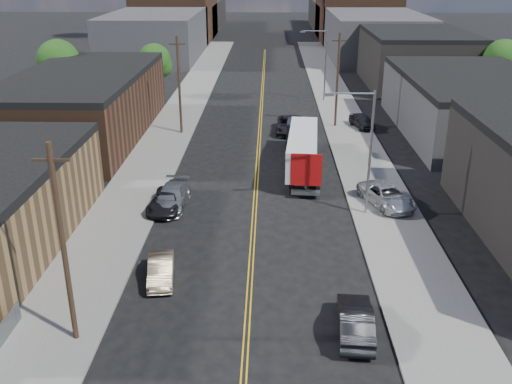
# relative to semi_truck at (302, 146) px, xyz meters

# --- Properties ---
(ground) EXTENTS (260.00, 260.00, 0.00)m
(ground) POSITION_rel_semi_truck_xyz_m (-3.84, 25.41, -2.05)
(ground) COLOR black
(ground) RESTS_ON ground
(centerline) EXTENTS (0.32, 120.00, 0.01)m
(centerline) POSITION_rel_semi_truck_xyz_m (-3.84, 10.41, -2.04)
(centerline) COLOR gold
(centerline) RESTS_ON ground
(sidewalk_left) EXTENTS (5.00, 140.00, 0.15)m
(sidewalk_left) POSITION_rel_semi_truck_xyz_m (-13.34, 10.41, -1.97)
(sidewalk_left) COLOR slate
(sidewalk_left) RESTS_ON ground
(sidewalk_right) EXTENTS (5.00, 140.00, 0.15)m
(sidewalk_right) POSITION_rel_semi_truck_xyz_m (5.66, 10.41, -1.97)
(sidewalk_right) COLOR slate
(sidewalk_right) RESTS_ON ground
(warehouse_brown) EXTENTS (12.00, 26.00, 6.60)m
(warehouse_brown) POSITION_rel_semi_truck_xyz_m (-21.84, 9.41, 1.25)
(warehouse_brown) COLOR #462B1C
(warehouse_brown) RESTS_ON ground
(industrial_right_b) EXTENTS (14.00, 24.00, 6.10)m
(industrial_right_b) POSITION_rel_semi_truck_xyz_m (18.16, 11.41, 1.00)
(industrial_right_b) COLOR #343336
(industrial_right_b) RESTS_ON ground
(industrial_right_c) EXTENTS (14.00, 22.00, 7.60)m
(industrial_right_c) POSITION_rel_semi_truck_xyz_m (18.16, 37.41, 1.75)
(industrial_right_c) COLOR black
(industrial_right_c) RESTS_ON ground
(skyline_left_a) EXTENTS (16.00, 30.00, 8.00)m
(skyline_left_a) POSITION_rel_semi_truck_xyz_m (-23.84, 60.41, 1.95)
(skyline_left_a) COLOR #343336
(skyline_left_a) RESTS_ON ground
(skyline_right_a) EXTENTS (16.00, 30.00, 8.00)m
(skyline_right_a) POSITION_rel_semi_truck_xyz_m (16.16, 60.41, 1.95)
(skyline_right_a) COLOR #343336
(skyline_right_a) RESTS_ON ground
(skyline_left_b) EXTENTS (16.00, 26.00, 10.00)m
(skyline_left_b) POSITION_rel_semi_truck_xyz_m (-23.84, 85.41, 2.95)
(skyline_left_b) COLOR #462B1C
(skyline_left_b) RESTS_ON ground
(skyline_right_b) EXTENTS (16.00, 26.00, 10.00)m
(skyline_right_b) POSITION_rel_semi_truck_xyz_m (16.16, 85.41, 2.95)
(skyline_right_b) COLOR #462B1C
(skyline_right_b) RESTS_ON ground
(skyline_left_c) EXTENTS (16.00, 40.00, 7.00)m
(skyline_left_c) POSITION_rel_semi_truck_xyz_m (-23.84, 105.41, 1.45)
(skyline_left_c) COLOR black
(skyline_left_c) RESTS_ON ground
(skyline_right_c) EXTENTS (16.00, 40.00, 7.00)m
(skyline_right_c) POSITION_rel_semi_truck_xyz_m (16.16, 105.41, 1.45)
(skyline_right_c) COLOR black
(skyline_right_c) RESTS_ON ground
(streetlight_near) EXTENTS (3.39, 0.25, 9.00)m
(streetlight_near) POSITION_rel_semi_truck_xyz_m (3.76, -9.59, 3.28)
(streetlight_near) COLOR gray
(streetlight_near) RESTS_ON ground
(streetlight_far) EXTENTS (3.39, 0.25, 9.00)m
(streetlight_far) POSITION_rel_semi_truck_xyz_m (3.76, 25.41, 3.28)
(streetlight_far) COLOR gray
(streetlight_far) RESTS_ON ground
(utility_pole_left_near) EXTENTS (1.60, 0.26, 10.00)m
(utility_pole_left_near) POSITION_rel_semi_truck_xyz_m (-12.04, -24.59, 3.09)
(utility_pole_left_near) COLOR black
(utility_pole_left_near) RESTS_ON ground
(utility_pole_left_far) EXTENTS (1.60, 0.26, 10.00)m
(utility_pole_left_far) POSITION_rel_semi_truck_xyz_m (-12.04, 10.41, 3.09)
(utility_pole_left_far) COLOR black
(utility_pole_left_far) RESTS_ON ground
(utility_pole_right) EXTENTS (1.60, 0.26, 10.00)m
(utility_pole_right) POSITION_rel_semi_truck_xyz_m (4.36, 13.41, 3.09)
(utility_pole_right) COLOR black
(utility_pole_right) RESTS_ON ground
(tree_left_mid) EXTENTS (5.10, 5.04, 8.37)m
(tree_left_mid) POSITION_rel_semi_truck_xyz_m (-27.78, 20.41, 3.44)
(tree_left_mid) COLOR black
(tree_left_mid) RESTS_ON ground
(tree_left_far) EXTENTS (4.35, 4.20, 6.97)m
(tree_left_far) POSITION_rel_semi_truck_xyz_m (-17.78, 27.41, 2.52)
(tree_left_far) COLOR black
(tree_left_far) RESTS_ON ground
(tree_right_far) EXTENTS (4.85, 4.76, 7.91)m
(tree_right_far) POSITION_rel_semi_truck_xyz_m (26.22, 25.41, 3.13)
(tree_right_far) COLOR black
(tree_right_far) RESTS_ON ground
(semi_truck) EXTENTS (3.16, 13.91, 3.60)m
(semi_truck) POSITION_rel_semi_truck_xyz_m (0.00, 0.00, 0.00)
(semi_truck) COLOR silver
(semi_truck) RESTS_ON ground
(car_left_b) EXTENTS (1.92, 4.13, 1.31)m
(car_left_b) POSITION_rel_semi_truck_xyz_m (-8.92, -18.98, -1.39)
(car_left_b) COLOR #9C8766
(car_left_b) RESTS_ON ground
(car_left_c) EXTENTS (2.57, 5.11, 1.39)m
(car_left_c) POSITION_rel_semi_truck_xyz_m (-10.24, -9.12, -1.35)
(car_left_c) COLOR black
(car_left_c) RESTS_ON ground
(car_left_d) EXTENTS (2.42, 5.49, 1.57)m
(car_left_d) POSITION_rel_semi_truck_xyz_m (-9.96, -8.59, -1.26)
(car_left_d) COLOR gray
(car_left_d) RESTS_ON ground
(car_right_oncoming) EXTENTS (1.96, 4.79, 1.54)m
(car_right_oncoming) POSITION_rel_semi_truck_xyz_m (1.46, -23.76, -1.27)
(car_right_oncoming) COLOR black
(car_right_oncoming) RESTS_ON ground
(car_right_lot_a) EXTENTS (4.18, 5.92, 1.50)m
(car_right_lot_a) POSITION_rel_semi_truck_xyz_m (5.88, -8.23, -1.15)
(car_right_lot_a) COLOR silver
(car_right_lot_a) RESTS_ON sidewalk_right
(car_right_lot_c) EXTENTS (2.73, 4.58, 1.46)m
(car_right_lot_c) POSITION_rel_semi_truck_xyz_m (7.16, 12.76, -1.17)
(car_right_lot_c) COLOR black
(car_right_lot_c) RESTS_ON sidewalk_right
(car_ahead_truck) EXTENTS (3.08, 6.05, 1.64)m
(car_ahead_truck) POSITION_rel_semi_truck_xyz_m (-0.68, 11.17, -1.23)
(car_ahead_truck) COLOR black
(car_ahead_truck) RESTS_ON ground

